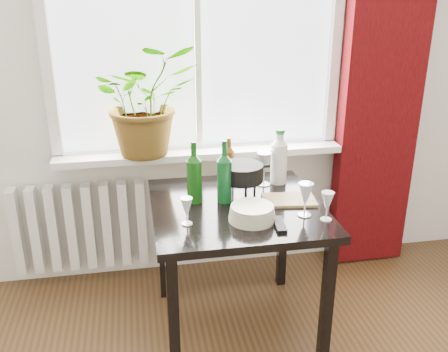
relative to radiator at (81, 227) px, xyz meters
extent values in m
cube|color=white|center=(0.75, 0.04, 1.22)|extent=(1.72, 0.08, 1.62)
cube|color=white|center=(0.75, -0.03, 0.44)|extent=(1.72, 0.20, 0.04)
cube|color=#350406|center=(1.87, -0.06, 0.92)|extent=(0.50, 0.12, 2.56)
cube|color=white|center=(0.00, 0.00, 0.00)|extent=(0.80, 0.10, 0.55)
cube|color=black|center=(0.85, -0.63, 0.34)|extent=(0.85, 0.85, 0.04)
cube|color=black|center=(0.48, -1.00, -0.03)|extent=(0.05, 0.05, 0.70)
cube|color=black|center=(0.48, -0.27, -0.03)|extent=(0.05, 0.05, 0.70)
cube|color=black|center=(1.21, -1.00, -0.03)|extent=(0.05, 0.05, 0.70)
cube|color=black|center=(1.21, -0.27, -0.03)|extent=(0.05, 0.05, 0.70)
imported|color=#2B7920|center=(0.44, -0.05, 0.78)|extent=(0.67, 0.61, 0.64)
cylinder|color=beige|center=(0.88, -0.81, 0.40)|extent=(0.27, 0.27, 0.07)
cube|color=black|center=(0.99, -0.90, 0.37)|extent=(0.06, 0.16, 0.02)
cube|color=olive|center=(1.12, -0.64, 0.37)|extent=(0.29, 0.20, 0.01)
camera|label=1|loc=(0.37, -2.86, 1.40)|focal=40.00mm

